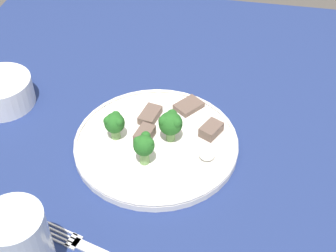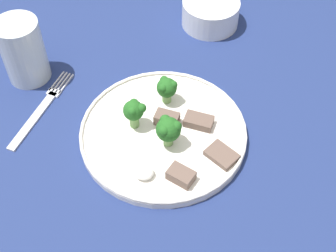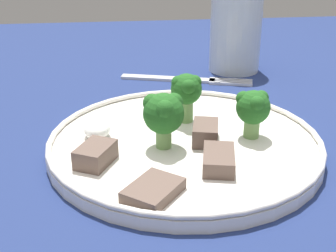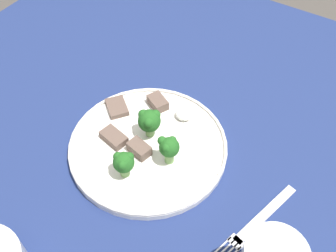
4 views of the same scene
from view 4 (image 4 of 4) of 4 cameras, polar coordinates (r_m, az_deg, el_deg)
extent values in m
cube|color=navy|center=(0.73, 2.27, -3.57)|extent=(1.23, 1.07, 0.03)
cylinder|color=brown|center=(1.50, -7.20, 9.23)|extent=(0.06, 0.06, 0.73)
cylinder|color=white|center=(0.71, -2.89, -3.07)|extent=(0.28, 0.28, 0.01)
torus|color=white|center=(0.71, -2.92, -2.63)|extent=(0.28, 0.28, 0.01)
cube|color=silver|center=(0.66, 13.96, -12.27)|extent=(0.05, 0.14, 0.00)
cube|color=silver|center=(0.63, 9.84, -16.28)|extent=(0.03, 0.02, 0.00)
cube|color=silver|center=(0.62, 7.37, -17.31)|extent=(0.02, 0.05, 0.00)
cube|color=silver|center=(0.62, 7.84, -17.71)|extent=(0.02, 0.05, 0.00)
cylinder|color=#709E56|center=(0.67, -6.29, -6.42)|extent=(0.02, 0.02, 0.02)
sphere|color=#215B1E|center=(0.65, -6.46, -5.27)|extent=(0.04, 0.04, 0.04)
sphere|color=#215B1E|center=(0.65, -7.29, -4.44)|extent=(0.02, 0.02, 0.02)
sphere|color=#215B1E|center=(0.63, -6.63, -5.65)|extent=(0.02, 0.02, 0.02)
sphere|color=#215B1E|center=(0.64, -5.65, -4.50)|extent=(0.02, 0.02, 0.02)
cylinder|color=#709E56|center=(0.68, -0.08, -4.27)|extent=(0.02, 0.02, 0.03)
sphere|color=#215B1E|center=(0.66, -0.09, -2.96)|extent=(0.04, 0.04, 0.04)
sphere|color=#215B1E|center=(0.65, -0.87, -2.15)|extent=(0.02, 0.02, 0.02)
sphere|color=#215B1E|center=(0.64, -0.12, -3.28)|extent=(0.02, 0.02, 0.02)
sphere|color=#215B1E|center=(0.65, 0.72, -2.19)|extent=(0.02, 0.02, 0.02)
cylinder|color=#709E56|center=(0.72, -2.66, -0.60)|extent=(0.02, 0.02, 0.02)
sphere|color=#215B1E|center=(0.70, -2.73, 0.75)|extent=(0.04, 0.04, 0.04)
sphere|color=#215B1E|center=(0.69, -3.61, 1.67)|extent=(0.02, 0.02, 0.02)
sphere|color=#215B1E|center=(0.68, -2.83, 0.48)|extent=(0.02, 0.02, 0.02)
sphere|color=#215B1E|center=(0.69, -1.84, 1.63)|extent=(0.02, 0.02, 0.02)
cube|color=brown|center=(0.77, -7.48, 2.68)|extent=(0.06, 0.06, 0.01)
cube|color=brown|center=(0.76, -1.51, 3.45)|extent=(0.05, 0.04, 0.02)
cube|color=brown|center=(0.69, -4.20, -3.31)|extent=(0.05, 0.03, 0.02)
cube|color=brown|center=(0.71, -7.88, -1.65)|extent=(0.05, 0.04, 0.02)
ellipsoid|color=white|center=(0.74, 2.27, 1.69)|extent=(0.03, 0.03, 0.02)
camera|label=1|loc=(0.56, 73.83, 19.28)|focal=50.00mm
camera|label=2|loc=(0.90, 18.37, 52.37)|focal=50.00mm
camera|label=3|loc=(0.88, -26.79, 21.77)|focal=50.00mm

